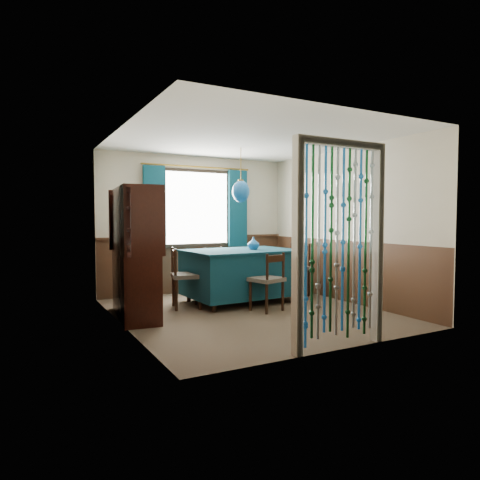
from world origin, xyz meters
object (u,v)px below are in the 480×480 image
vase_table (253,244)px  vase_sideboard (132,244)px  sideboard (134,273)px  bowl_shelf (142,227)px  chair_far (218,269)px  chair_left (184,276)px  chair_near (268,280)px  chair_right (295,268)px  dining_table (241,272)px  pendant_lamp (241,191)px

vase_table → vase_sideboard: bearing=174.8°
sideboard → bowl_shelf: size_ratio=8.07×
chair_far → chair_left: 1.19m
sideboard → chair_near: bearing=-10.7°
chair_right → chair_near: bearing=106.6°
dining_table → chair_right: 1.08m
chair_near → chair_right: (1.06, 0.80, 0.03)m
chair_right → vase_sideboard: (-2.82, 0.13, 0.50)m
dining_table → chair_near: chair_near is taller
sideboard → bowl_shelf: (0.06, -0.21, 0.63)m
vase_sideboard → chair_right: bearing=-2.6°
bowl_shelf → dining_table: bearing=14.7°
chair_near → chair_far: (-0.09, 1.55, -0.01)m
dining_table → sideboard: 1.82m
chair_far → pendant_lamp: (0.06, -0.76, 1.35)m
vase_table → vase_sideboard: (-1.95, 0.18, 0.04)m
pendant_lamp → bowl_shelf: bearing=-165.3°
chair_far → sideboard: 2.01m
dining_table → chair_far: size_ratio=2.14×
bowl_shelf → vase_sideboard: bowl_shelf is taller
chair_far → vase_sideboard: size_ratio=4.49×
chair_near → vase_sideboard: (-1.77, 0.92, 0.53)m
chair_near → vase_table: bearing=61.1°
vase_table → bowl_shelf: bearing=-168.1°
pendant_lamp → dining_table: bearing=90.0°
pendant_lamp → vase_table: size_ratio=4.76×
chair_far → vase_sideboard: 1.87m
chair_right → pendant_lamp: size_ratio=1.05×
chair_left → vase_table: vase_table is taller
chair_far → chair_right: chair_right is taller
chair_near → vase_sideboard: 2.06m
chair_right → pendant_lamp: (-1.08, -0.01, 1.31)m
sideboard → vase_table: 2.04m
chair_near → bowl_shelf: bearing=154.1°
chair_right → sideboard: 2.90m
chair_near → sideboard: (-1.83, 0.54, 0.16)m
chair_far → vase_sideboard: vase_sideboard is taller
bowl_shelf → chair_left: bearing=30.6°
pendant_lamp → vase_table: pendant_lamp is taller
chair_right → vase_table: vase_table is taller
vase_table → pendant_lamp: bearing=168.4°
dining_table → vase_table: size_ratio=9.87×
chair_far → vase_sideboard: (-1.68, -0.62, 0.53)m
dining_table → pendant_lamp: (0.00, -0.00, 1.31)m
vase_sideboard → sideboard: bearing=-99.0°
chair_right → vase_table: size_ratio=4.99×
bowl_shelf → chair_right: bearing=9.3°
chair_left → sideboard: size_ratio=0.51×
dining_table → chair_right: (1.08, 0.01, 0.00)m
chair_far → chair_near: bearing=81.9°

